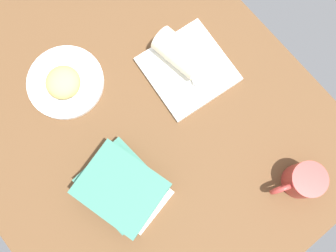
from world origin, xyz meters
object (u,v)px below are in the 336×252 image
(round_plate, at_px, (66,82))
(coffee_mug, at_px, (303,181))
(breakfast_wrap, at_px, (179,53))
(book_stack, at_px, (122,187))
(square_plate, at_px, (188,69))
(sauce_cup, at_px, (200,80))
(scone_pastry, at_px, (63,82))

(round_plate, distance_m, coffee_mug, 0.67)
(round_plate, height_order, coffee_mug, coffee_mug)
(breakfast_wrap, xyz_separation_m, book_stack, (-0.18, 0.33, -0.01))
(book_stack, bearing_deg, square_plate, -66.67)
(coffee_mug, bearing_deg, sauce_cup, 3.45)
(scone_pastry, bearing_deg, coffee_mug, -151.90)
(scone_pastry, height_order, book_stack, book_stack)
(round_plate, xyz_separation_m, square_plate, (-0.18, -0.28, 0.00))
(round_plate, height_order, scone_pastry, scone_pastry)
(sauce_cup, bearing_deg, round_plate, 50.89)
(square_plate, height_order, sauce_cup, sauce_cup)
(round_plate, bearing_deg, square_plate, -122.87)
(book_stack, distance_m, coffee_mug, 0.44)
(breakfast_wrap, height_order, coffee_mug, same)
(breakfast_wrap, relative_size, book_stack, 0.59)
(book_stack, bearing_deg, round_plate, -8.65)
(coffee_mug, bearing_deg, book_stack, 52.85)
(sauce_cup, bearing_deg, scone_pastry, 52.95)
(square_plate, distance_m, sauce_cup, 0.05)
(sauce_cup, xyz_separation_m, breakfast_wrap, (0.09, 0.00, 0.02))
(square_plate, xyz_separation_m, coffee_mug, (-0.41, -0.02, 0.04))
(square_plate, height_order, breakfast_wrap, breakfast_wrap)
(square_plate, bearing_deg, sauce_cup, -178.25)
(breakfast_wrap, bearing_deg, book_stack, 19.61)
(scone_pastry, relative_size, square_plate, 0.43)
(square_plate, xyz_separation_m, sauce_cup, (-0.05, -0.00, 0.02))
(scone_pastry, xyz_separation_m, book_stack, (-0.31, 0.04, 0.00))
(coffee_mug, bearing_deg, scone_pastry, 28.10)
(scone_pastry, xyz_separation_m, sauce_cup, (-0.22, -0.29, -0.02))
(square_plate, xyz_separation_m, breakfast_wrap, (0.04, 0.00, 0.04))
(scone_pastry, distance_m, breakfast_wrap, 0.31)
(scone_pastry, height_order, square_plate, scone_pastry)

